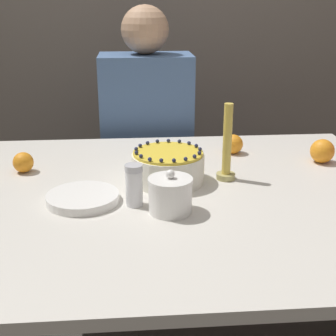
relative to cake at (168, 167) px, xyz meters
The scene contains 10 objects.
dining_table 0.17m from the cake, 67.90° to the right, with size 1.40×1.14×0.73m.
cake is the anchor object (origin of this frame).
sugar_bowl 0.22m from the cake, 93.00° to the right, with size 0.12×0.12×0.12m.
sugar_shaker 0.20m from the cake, 122.37° to the right, with size 0.05×0.05×0.12m.
plate_stack 0.29m from the cake, 151.71° to the right, with size 0.20×0.20×0.02m.
candle 0.19m from the cake, ahead, with size 0.06×0.06×0.24m.
orange_fruit_0 0.37m from the cake, 44.94° to the left, with size 0.07×0.07×0.07m.
orange_fruit_1 0.56m from the cake, 13.99° to the left, with size 0.08×0.08×0.08m.
orange_fruit_2 0.48m from the cake, 165.37° to the left, with size 0.07×0.07×0.07m.
person_man_blue_shirt 0.73m from the cake, 93.47° to the left, with size 0.40×0.34×1.24m.
Camera 1 is at (-0.14, -1.27, 1.27)m, focal length 50.00 mm.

